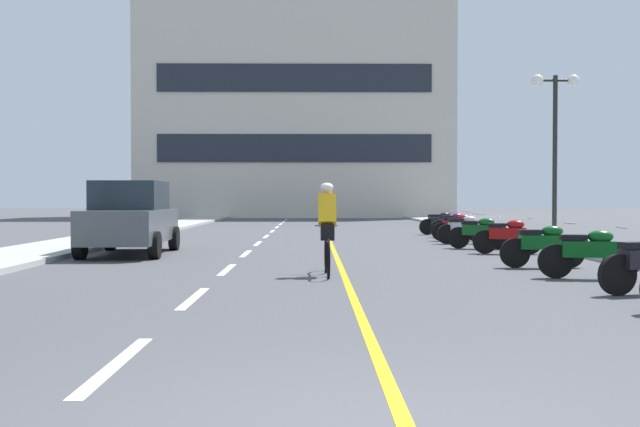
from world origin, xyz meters
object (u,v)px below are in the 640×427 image
at_px(motorcycle_4, 543,244).
at_px(cyclist_rider, 327,227).
at_px(street_lamp_mid, 555,119).
at_px(motorcycle_8, 458,226).
at_px(motorcycle_7, 464,228).
at_px(motorcycle_10, 441,222).
at_px(parked_car_near, 131,218).
at_px(motorcycle_3, 589,252).
at_px(motorcycle_6, 479,232).
at_px(motorcycle_5, 508,235).
at_px(motorcycle_9, 453,224).

relative_size(motorcycle_4, cyclist_rider, 0.96).
relative_size(street_lamp_mid, motorcycle_8, 2.97).
distance_m(motorcycle_7, cyclist_rider, 9.85).
bearing_deg(motorcycle_10, cyclist_rider, -107.97).
bearing_deg(motorcycle_8, parked_car_near, -149.64).
height_order(motorcycle_3, motorcycle_10, same).
distance_m(parked_car_near, motorcycle_6, 9.31).
distance_m(parked_car_near, motorcycle_4, 9.82).
bearing_deg(motorcycle_5, motorcycle_3, -90.87).
bearing_deg(motorcycle_9, cyclist_rider, -110.88).
height_order(street_lamp_mid, cyclist_rider, street_lamp_mid).
bearing_deg(motorcycle_8, motorcycle_3, -89.70).
xyz_separation_m(parked_car_near, motorcycle_5, (9.42, 0.02, -0.44)).
bearing_deg(cyclist_rider, parked_car_near, 134.74).
xyz_separation_m(parked_car_near, motorcycle_6, (9.12, 1.79, -0.44)).
bearing_deg(motorcycle_7, cyclist_rider, -116.38).
xyz_separation_m(street_lamp_mid, motorcycle_10, (-2.49, 5.55, -3.35)).
xyz_separation_m(motorcycle_3, motorcycle_6, (-0.21, 7.27, 0.00)).
relative_size(motorcycle_8, motorcycle_9, 1.02).
relative_size(motorcycle_4, motorcycle_9, 1.02).
xyz_separation_m(motorcycle_3, motorcycle_7, (-0.17, 9.46, 0.00)).
relative_size(motorcycle_9, motorcycle_10, 1.00).
distance_m(street_lamp_mid, motorcycle_6, 4.89).
height_order(parked_car_near, cyclist_rider, parked_car_near).
distance_m(motorcycle_8, motorcycle_10, 4.09).
bearing_deg(motorcycle_10, street_lamp_mid, -65.83).
distance_m(motorcycle_4, motorcycle_5, 3.55).
xyz_separation_m(motorcycle_4, motorcycle_7, (0.00, 7.51, 0.00)).
height_order(street_lamp_mid, motorcycle_3, street_lamp_mid).
bearing_deg(parked_car_near, motorcycle_5, 0.11).
xyz_separation_m(street_lamp_mid, cyclist_rider, (-7.15, -8.81, -2.93)).
relative_size(parked_car_near, motorcycle_4, 2.50).
xyz_separation_m(parked_car_near, motorcycle_10, (9.45, 9.52, -0.44)).
bearing_deg(motorcycle_6, motorcycle_7, 88.95).
bearing_deg(motorcycle_9, motorcycle_10, 92.70).
relative_size(street_lamp_mid, motorcycle_9, 3.02).
bearing_deg(motorcycle_3, motorcycle_10, 89.58).
xyz_separation_m(motorcycle_3, motorcycle_5, (0.08, 5.50, 0.00)).
height_order(motorcycle_6, cyclist_rider, cyclist_rider).
bearing_deg(parked_car_near, motorcycle_9, 38.60).
xyz_separation_m(motorcycle_5, motorcycle_7, (-0.26, 3.97, 0.00)).
height_order(motorcycle_4, motorcycle_6, same).
distance_m(street_lamp_mid, motorcycle_3, 10.36).
relative_size(motorcycle_4, motorcycle_10, 1.01).
bearing_deg(motorcycle_3, motorcycle_4, 95.08).
bearing_deg(parked_car_near, motorcycle_10, 45.24).
bearing_deg(motorcycle_3, motorcycle_7, 91.05).
relative_size(street_lamp_mid, motorcycle_4, 2.97).
height_order(motorcycle_4, motorcycle_10, same).
bearing_deg(motorcycle_5, parked_car_near, -179.89).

